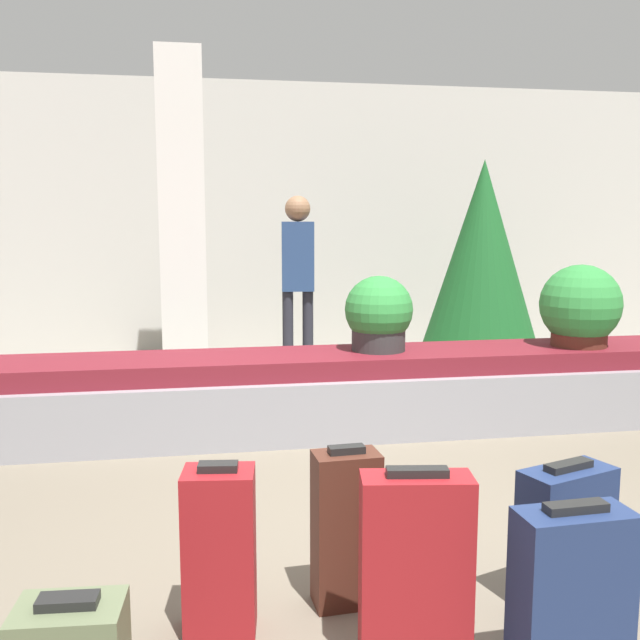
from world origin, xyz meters
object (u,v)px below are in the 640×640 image
suitcase_0 (220,551)px  suitcase_6 (571,599)px  decorated_tree (482,258)px  suitcase_3 (346,528)px  pillar (182,218)px  suitcase_1 (565,536)px  suitcase_4 (415,571)px  potted_plant_1 (379,315)px  potted_plant_0 (580,308)px  traveler_0 (298,268)px

suitcase_0 → suitcase_6: (1.16, -0.53, -0.01)m
decorated_tree → suitcase_6: bearing=-109.0°
suitcase_3 → suitcase_6: size_ratio=1.03×
pillar → suitcase_6: pillar is taller
pillar → suitcase_1: bearing=-71.0°
suitcase_1 → suitcase_6: size_ratio=0.93×
suitcase_0 → suitcase_6: 1.27m
suitcase_4 → potted_plant_1: (0.62, 2.93, 0.51)m
suitcase_1 → decorated_tree: bearing=53.1°
pillar → potted_plant_0: 3.78m
suitcase_1 → suitcase_3: 0.90m
suitcase_3 → suitcase_4: bearing=-74.4°
decorated_tree → suitcase_0: bearing=-122.9°
suitcase_1 → decorated_tree: size_ratio=0.28×
pillar → suitcase_3: pillar is taller
suitcase_0 → suitcase_4: 0.75m
pillar → potted_plant_1: pillar is taller
suitcase_6 → potted_plant_0: bearing=57.8°
suitcase_0 → traveler_0: (0.94, 4.47, 0.78)m
suitcase_6 → decorated_tree: size_ratio=0.30×
suitcase_1 → traveler_0: (-0.47, 4.50, 0.81)m
suitcase_0 → suitcase_1: size_ratio=1.11×
traveler_0 → decorated_tree: bearing=-174.9°
suitcase_4 → suitcase_1: bearing=30.2°
pillar → suitcase_4: bearing=-80.0°
traveler_0 → suitcase_4: bearing=93.0°
pillar → suitcase_6: bearing=-75.2°
suitcase_1 → suitcase_3: size_ratio=0.90×
suitcase_4 → potted_plant_0: 3.66m
suitcase_1 → pillar: bearing=90.2°
suitcase_4 → suitcase_6: (0.48, -0.20, -0.04)m
suitcase_3 → suitcase_4: (0.16, -0.45, 0.03)m
suitcase_1 → suitcase_6: (-0.25, -0.49, 0.02)m
traveler_0 → suitcase_6: bearing=98.6°
potted_plant_0 → traveler_0: 2.77m
suitcase_3 → potted_plant_0: 3.43m
suitcase_3 → suitcase_4: 0.48m
potted_plant_0 → traveler_0: size_ratio=0.35×
potted_plant_1 → suitcase_0: bearing=-116.4°
suitcase_6 → decorated_tree: (1.71, 4.96, 0.87)m
pillar → suitcase_4: (0.86, -4.91, -1.24)m
suitcase_3 → potted_plant_1: (0.77, 2.48, 0.54)m
pillar → suitcase_0: pillar is taller
potted_plant_1 → suitcase_4: bearing=-101.9°
suitcase_3 → potted_plant_0: potted_plant_0 is taller
suitcase_1 → traveler_0: traveler_0 is taller
suitcase_6 → potted_plant_1: size_ratio=1.15×
potted_plant_0 → traveler_0: traveler_0 is taller
suitcase_4 → decorated_tree: decorated_tree is taller
suitcase_6 → decorated_tree: bearing=68.6°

